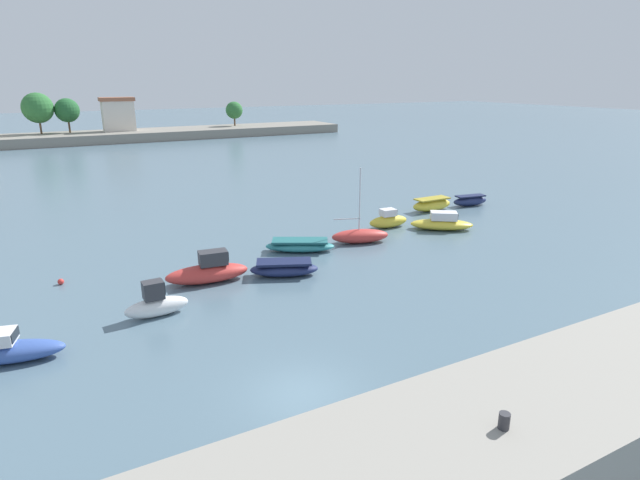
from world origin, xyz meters
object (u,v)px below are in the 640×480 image
moored_boat_4 (300,246)px  moored_boat_1 (156,304)px  moored_boat_0 (3,350)px  moored_boat_6 (388,220)px  mooring_buoy_2 (61,282)px  moored_boat_5 (360,236)px  moored_boat_8 (432,205)px  moored_boat_7 (442,223)px  mooring_bollard (504,421)px  moored_boat_3 (284,268)px  moored_boat_9 (470,201)px  moored_boat_2 (208,271)px

moored_boat_4 → moored_boat_1: bearing=-123.8°
moored_boat_0 → moored_boat_1: (6.74, 1.50, 0.12)m
moored_boat_6 → mooring_buoy_2: bearing=-174.3°
moored_boat_0 → moored_boat_4: 19.32m
moored_boat_0 → moored_boat_6: 28.53m
moored_boat_5 → moored_boat_8: bearing=42.3°
moored_boat_4 → moored_boat_6: bearing=41.0°
moored_boat_5 → moored_boat_7: 7.73m
mooring_bollard → moored_boat_3: (2.44, 19.51, -2.55)m
moored_boat_4 → moored_boat_7: bearing=25.9°
moored_boat_5 → moored_boat_9: 16.37m
moored_boat_1 → moored_boat_2: size_ratio=0.64×
moored_boat_4 → moored_boat_3: bearing=-99.8°
mooring_bollard → moored_boat_4: 24.03m
moored_boat_3 → mooring_buoy_2: bearing=-178.0°
moored_boat_0 → moored_boat_2: size_ratio=0.99×
moored_boat_6 → moored_boat_7: bearing=-32.7°
moored_boat_8 → moored_boat_9: (4.57, -0.17, -0.10)m
moored_boat_1 → moored_boat_8: size_ratio=0.78×
moored_boat_1 → moored_boat_7: 24.26m
moored_boat_3 → moored_boat_4: 4.79m
moored_boat_3 → moored_boat_8: 20.65m
moored_boat_4 → moored_boat_8: (15.88, 4.69, 0.18)m
moored_boat_7 → moored_boat_9: size_ratio=1.38×
moored_boat_1 → moored_boat_8: bearing=20.1°
mooring_buoy_2 → moored_boat_4: bearing=-4.4°
moored_boat_3 → moored_boat_6: moored_boat_6 is taller
moored_boat_0 → moored_boat_5: 23.73m
moored_boat_6 → moored_boat_2: bearing=-160.6°
moored_boat_6 → moored_boat_8: size_ratio=0.84×
moored_boat_5 → moored_boat_7: bearing=16.5°
moored_boat_8 → moored_boat_3: bearing=-156.3°
moored_boat_1 → moored_boat_2: moored_boat_1 is taller
moored_boat_3 → moored_boat_8: bearing=48.0°
moored_boat_3 → moored_boat_9: 24.82m
moored_boat_8 → moored_boat_9: bearing=-2.6°
moored_boat_0 → moored_boat_7: (30.40, 6.86, -0.03)m
mooring_bollard → moored_boat_2: mooring_bollard is taller
moored_boat_1 → moored_boat_8: 28.99m
moored_boat_8 → moored_boat_7: bearing=-123.0°
moored_boat_0 → moored_boat_2: 11.48m
moored_boat_3 → moored_boat_6: (12.03, 5.80, 0.15)m
moored_boat_9 → mooring_buoy_2: bearing=-166.0°
mooring_bollard → moored_boat_7: 29.08m
moored_boat_1 → moored_boat_7: size_ratio=0.63×
moored_boat_1 → mooring_buoy_2: 8.21m
moored_boat_9 → moored_boat_1: bearing=-153.1°
moored_boat_2 → moored_boat_8: moored_boat_2 is taller
moored_boat_5 → moored_boat_9: moored_boat_5 is taller
moored_boat_2 → moored_boat_5: (12.23, 2.25, -0.14)m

